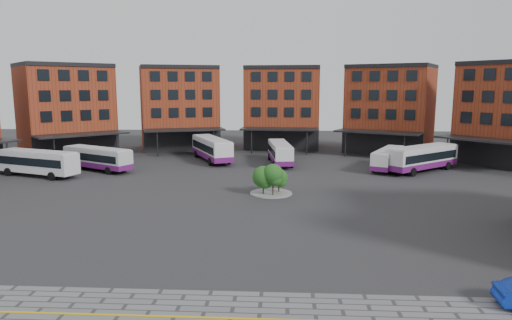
# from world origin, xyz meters

# --- Properties ---
(ground) EXTENTS (160.00, 160.00, 0.00)m
(ground) POSITION_xyz_m (0.00, 0.00, 0.00)
(ground) COLOR #28282B
(ground) RESTS_ON ground
(yellow_line) EXTENTS (26.00, 0.15, 0.02)m
(yellow_line) POSITION_xyz_m (2.00, -14.00, 0.03)
(yellow_line) COLOR gold
(yellow_line) RESTS_ON paving_zone
(main_building) EXTENTS (94.14, 42.48, 14.60)m
(main_building) POSITION_xyz_m (-4.77, 38.25, 7.23)
(main_building) COLOR maroon
(main_building) RESTS_ON ground
(tree_island) EXTENTS (4.40, 4.40, 3.36)m
(tree_island) POSITION_xyz_m (1.97, 11.54, 1.76)
(tree_island) COLOR gray
(tree_island) RESTS_ON ground
(bus_a) EXTENTS (11.59, 6.26, 3.22)m
(bus_a) POSITION_xyz_m (-27.27, 19.69, 1.91)
(bus_a) COLOR silver
(bus_a) RESTS_ON ground
(bus_b) EXTENTS (10.78, 7.47, 3.08)m
(bus_b) POSITION_xyz_m (-21.38, 23.98, 1.67)
(bus_b) COLOR silver
(bus_b) RESTS_ON ground
(bus_c) EXTENTS (7.79, 12.34, 3.47)m
(bus_c) POSITION_xyz_m (-7.40, 32.63, 1.88)
(bus_c) COLOR white
(bus_c) RESTS_ON ground
(bus_d) EXTENTS (3.80, 11.10, 3.06)m
(bus_d) POSITION_xyz_m (2.86, 30.59, 1.66)
(bus_d) COLOR silver
(bus_d) RESTS_ON ground
(bus_e) EXTENTS (6.36, 9.88, 2.78)m
(bus_e) POSITION_xyz_m (17.41, 26.90, 1.51)
(bus_e) COLOR white
(bus_e) RESTS_ON ground
(bus_f) EXTENTS (11.04, 9.68, 3.38)m
(bus_f) POSITION_xyz_m (21.58, 25.64, 1.83)
(bus_f) COLOR silver
(bus_f) RESTS_ON ground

